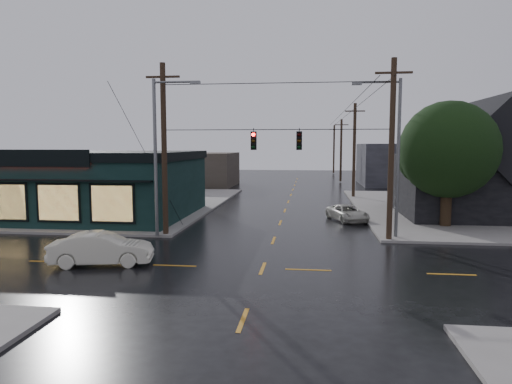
# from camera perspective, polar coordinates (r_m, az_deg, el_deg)

# --- Properties ---
(ground_plane) EXTENTS (160.00, 160.00, 0.00)m
(ground_plane) POSITION_cam_1_polar(r_m,az_deg,el_deg) (20.39, 0.84, -9.53)
(ground_plane) COLOR black
(sidewalk_nw) EXTENTS (28.00, 28.00, 0.15)m
(sidewalk_nw) POSITION_cam_1_polar(r_m,az_deg,el_deg) (45.58, -22.20, -1.29)
(sidewalk_nw) COLOR gray
(sidewalk_nw) RESTS_ON ground
(pizza_shop) EXTENTS (16.30, 12.34, 4.90)m
(pizza_shop) POSITION_cam_1_polar(r_m,az_deg,el_deg) (36.79, -20.83, 1.03)
(pizza_shop) COLOR black
(pizza_shop) RESTS_ON ground
(ne_building) EXTENTS (12.60, 11.60, 8.75)m
(ne_building) POSITION_cam_1_polar(r_m,az_deg,el_deg) (38.80, 26.35, 3.87)
(ne_building) COLOR black
(ne_building) RESTS_ON ground
(corner_tree) EXTENTS (6.30, 6.30, 8.13)m
(corner_tree) POSITION_cam_1_polar(r_m,az_deg,el_deg) (32.14, 22.91, 4.87)
(corner_tree) COLOR black
(corner_tree) RESTS_ON ground
(utility_pole_nw) EXTENTS (2.00, 0.32, 10.15)m
(utility_pole_nw) POSITION_cam_1_polar(r_m,az_deg,el_deg) (27.94, -11.19, -5.42)
(utility_pole_nw) COLOR black
(utility_pole_nw) RESTS_ON ground
(utility_pole_ne) EXTENTS (2.00, 0.32, 10.15)m
(utility_pole_ne) POSITION_cam_1_polar(r_m,az_deg,el_deg) (26.99, 16.25, -5.94)
(utility_pole_ne) COLOR black
(utility_pole_ne) RESTS_ON ground
(utility_pole_far_a) EXTENTS (2.00, 0.32, 9.65)m
(utility_pole_far_a) POSITION_cam_1_polar(r_m,az_deg,el_deg) (48.07, 12.05, -0.72)
(utility_pole_far_a) COLOR black
(utility_pole_far_a) RESTS_ON ground
(utility_pole_far_b) EXTENTS (2.00, 0.32, 9.15)m
(utility_pole_far_b) POSITION_cam_1_polar(r_m,az_deg,el_deg) (67.92, 10.51, 1.21)
(utility_pole_far_b) COLOR black
(utility_pole_far_b) RESTS_ON ground
(utility_pole_far_c) EXTENTS (2.00, 0.32, 9.15)m
(utility_pole_far_c) POSITION_cam_1_polar(r_m,az_deg,el_deg) (87.84, 9.66, 2.26)
(utility_pole_far_c) COLOR black
(utility_pole_far_c) RESTS_ON ground
(span_signal_assembly) EXTENTS (13.00, 0.48, 1.23)m
(span_signal_assembly) POSITION_cam_1_polar(r_m,az_deg,el_deg) (26.13, 2.54, 6.49)
(span_signal_assembly) COLOR black
(span_signal_assembly) RESTS_ON ground
(streetlight_nw) EXTENTS (5.40, 0.30, 9.15)m
(streetlight_nw) POSITION_cam_1_polar(r_m,az_deg,el_deg) (27.38, -12.24, -5.67)
(streetlight_nw) COLOR slate
(streetlight_nw) RESTS_ON ground
(streetlight_ne) EXTENTS (5.40, 0.30, 9.15)m
(streetlight_ne) POSITION_cam_1_polar(r_m,az_deg,el_deg) (27.75, 17.04, -5.64)
(streetlight_ne) COLOR slate
(streetlight_ne) RESTS_ON ground
(bg_building_west) EXTENTS (12.00, 10.00, 4.40)m
(bg_building_west) POSITION_cam_1_polar(r_m,az_deg,el_deg) (61.75, -8.31, 2.83)
(bg_building_west) COLOR #3B332B
(bg_building_west) RESTS_ON ground
(bg_building_east) EXTENTS (14.00, 12.00, 5.60)m
(bg_building_east) POSITION_cam_1_polar(r_m,az_deg,el_deg) (66.10, 18.98, 3.29)
(bg_building_east) COLOR #28282D
(bg_building_east) RESTS_ON ground
(sedan_cream) EXTENTS (4.74, 2.52, 1.48)m
(sedan_cream) POSITION_cam_1_polar(r_m,az_deg,el_deg) (21.95, -18.73, -6.74)
(sedan_cream) COLOR beige
(sedan_cream) RESTS_ON ground
(suv_silver) EXTENTS (3.22, 4.49, 1.14)m
(suv_silver) POSITION_cam_1_polar(r_m,az_deg,el_deg) (33.40, 11.37, -2.59)
(suv_silver) COLOR #AFADA1
(suv_silver) RESTS_ON ground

